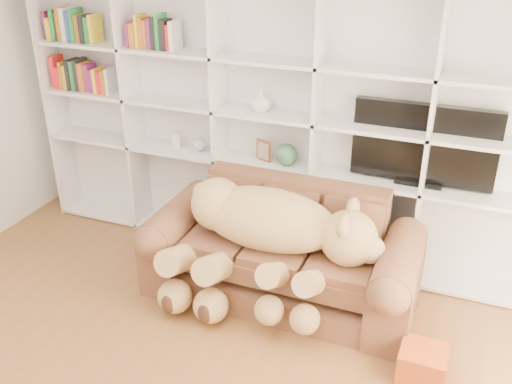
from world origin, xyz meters
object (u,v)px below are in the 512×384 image
at_px(sofa, 282,257).
at_px(tv, 424,145).
at_px(gift_box, 422,365).
at_px(teddy_bear, 265,235).

xyz_separation_m(sofa, tv, (0.91, 0.66, 0.85)).
bearing_deg(sofa, gift_box, -25.64).
bearing_deg(gift_box, tv, 102.62).
bearing_deg(teddy_bear, gift_box, -22.92).
bearing_deg(sofa, teddy_bear, -115.25).
relative_size(teddy_bear, tv, 1.46).
bearing_deg(tv, sofa, -143.97).
distance_m(teddy_bear, tv, 1.42).
xyz_separation_m(sofa, teddy_bear, (-0.08, -0.18, 0.29)).
bearing_deg(gift_box, sofa, 154.36).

